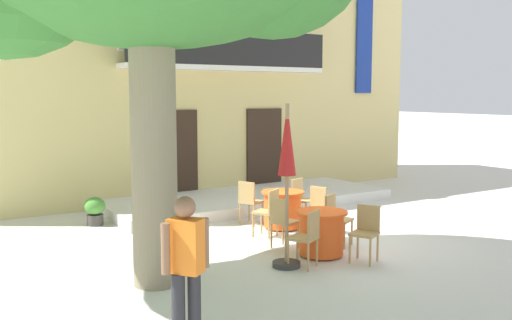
{
  "coord_description": "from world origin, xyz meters",
  "views": [
    {
      "loc": [
        -6.79,
        -8.12,
        2.69
      ],
      "look_at": [
        -0.32,
        2.09,
        1.3
      ],
      "focal_mm": 40.23,
      "sensor_mm": 36.0,
      "label": 1
    }
  ],
  "objects_px": {
    "cafe_chair_near_tree_0": "(366,229)",
    "cafe_chair_middle_1": "(249,199)",
    "cafe_chair_near_tree_3": "(307,235)",
    "ground_planter_left": "(95,210)",
    "cafe_umbrella": "(287,161)",
    "cafe_table_middle": "(283,209)",
    "pedestrian_near_entrance": "(186,266)",
    "cafe_chair_near_tree_1": "(336,216)",
    "cafe_chair_middle_0": "(301,197)",
    "cafe_table_near_tree": "(321,233)",
    "cafe_chair_near_tree_2": "(283,219)",
    "cafe_chair_middle_3": "(315,207)",
    "cafe_chair_middle_2": "(269,209)"
  },
  "relations": [
    {
      "from": "cafe_chair_near_tree_3",
      "to": "pedestrian_near_entrance",
      "type": "distance_m",
      "value": 3.36
    },
    {
      "from": "cafe_chair_middle_0",
      "to": "cafe_chair_middle_1",
      "type": "xyz_separation_m",
      "value": [
        -1.08,
        0.34,
        0.0
      ]
    },
    {
      "from": "cafe_table_middle",
      "to": "cafe_chair_middle_2",
      "type": "bearing_deg",
      "value": -145.39
    },
    {
      "from": "ground_planter_left",
      "to": "cafe_umbrella",
      "type": "bearing_deg",
      "value": -69.46
    },
    {
      "from": "cafe_chair_near_tree_0",
      "to": "cafe_chair_middle_2",
      "type": "distance_m",
      "value": 2.21
    },
    {
      "from": "cafe_chair_middle_0",
      "to": "cafe_chair_near_tree_1",
      "type": "bearing_deg",
      "value": -108.73
    },
    {
      "from": "cafe_chair_near_tree_1",
      "to": "cafe_chair_middle_1",
      "type": "height_order",
      "value": "same"
    },
    {
      "from": "cafe_chair_middle_1",
      "to": "ground_planter_left",
      "type": "xyz_separation_m",
      "value": [
        -2.72,
        1.66,
        -0.2
      ]
    },
    {
      "from": "cafe_table_near_tree",
      "to": "cafe_chair_near_tree_1",
      "type": "relative_size",
      "value": 0.95
    },
    {
      "from": "cafe_table_near_tree",
      "to": "cafe_umbrella",
      "type": "distance_m",
      "value": 1.54
    },
    {
      "from": "cafe_chair_near_tree_3",
      "to": "cafe_chair_near_tree_2",
      "type": "bearing_deg",
      "value": 74.33
    },
    {
      "from": "cafe_chair_near_tree_1",
      "to": "cafe_table_middle",
      "type": "xyz_separation_m",
      "value": [
        -0.06,
        1.56,
        -0.14
      ]
    },
    {
      "from": "cafe_chair_near_tree_2",
      "to": "cafe_umbrella",
      "type": "xyz_separation_m",
      "value": [
        -0.54,
        -0.88,
        1.14
      ]
    },
    {
      "from": "cafe_chair_near_tree_1",
      "to": "pedestrian_near_entrance",
      "type": "relative_size",
      "value": 0.55
    },
    {
      "from": "cafe_chair_middle_0",
      "to": "cafe_chair_near_tree_0",
      "type": "bearing_deg",
      "value": -106.75
    },
    {
      "from": "cafe_chair_near_tree_2",
      "to": "cafe_chair_middle_1",
      "type": "distance_m",
      "value": 1.98
    },
    {
      "from": "cafe_chair_near_tree_1",
      "to": "cafe_chair_middle_2",
      "type": "relative_size",
      "value": 1.0
    },
    {
      "from": "cafe_chair_middle_1",
      "to": "pedestrian_near_entrance",
      "type": "distance_m",
      "value": 6.01
    },
    {
      "from": "cafe_chair_near_tree_2",
      "to": "ground_planter_left",
      "type": "xyz_separation_m",
      "value": [
        -2.21,
        3.58,
        -0.2
      ]
    },
    {
      "from": "pedestrian_near_entrance",
      "to": "cafe_chair_middle_3",
      "type": "bearing_deg",
      "value": 37.92
    },
    {
      "from": "cafe_chair_middle_2",
      "to": "cafe_chair_middle_3",
      "type": "relative_size",
      "value": 1.0
    },
    {
      "from": "cafe_chair_near_tree_3",
      "to": "cafe_chair_middle_3",
      "type": "height_order",
      "value": "same"
    },
    {
      "from": "cafe_table_near_tree",
      "to": "cafe_chair_near_tree_2",
      "type": "height_order",
      "value": "cafe_chair_near_tree_2"
    },
    {
      "from": "cafe_chair_near_tree_3",
      "to": "ground_planter_left",
      "type": "xyz_separation_m",
      "value": [
        -1.9,
        4.69,
        -0.2
      ]
    },
    {
      "from": "cafe_chair_middle_1",
      "to": "cafe_chair_middle_0",
      "type": "bearing_deg",
      "value": -17.52
    },
    {
      "from": "cafe_chair_near_tree_3",
      "to": "cafe_umbrella",
      "type": "xyz_separation_m",
      "value": [
        -0.23,
        0.23,
        1.14
      ]
    },
    {
      "from": "cafe_table_middle",
      "to": "pedestrian_near_entrance",
      "type": "distance_m",
      "value": 5.8
    },
    {
      "from": "cafe_chair_middle_0",
      "to": "cafe_chair_middle_1",
      "type": "relative_size",
      "value": 1.0
    },
    {
      "from": "cafe_chair_near_tree_0",
      "to": "cafe_umbrella",
      "type": "xyz_separation_m",
      "value": [
        -1.25,
        0.44,
        1.14
      ]
    },
    {
      "from": "cafe_umbrella",
      "to": "pedestrian_near_entrance",
      "type": "relative_size",
      "value": 1.53
    },
    {
      "from": "cafe_chair_near_tree_2",
      "to": "cafe_chair_near_tree_3",
      "type": "height_order",
      "value": "same"
    },
    {
      "from": "cafe_chair_near_tree_0",
      "to": "cafe_chair_near_tree_2",
      "type": "distance_m",
      "value": 1.5
    },
    {
      "from": "cafe_chair_near_tree_0",
      "to": "cafe_table_middle",
      "type": "bearing_deg",
      "value": 85.94
    },
    {
      "from": "ground_planter_left",
      "to": "cafe_chair_middle_1",
      "type": "bearing_deg",
      "value": -31.47
    },
    {
      "from": "cafe_chair_near_tree_2",
      "to": "cafe_table_near_tree",
      "type": "bearing_deg",
      "value": -65.76
    },
    {
      "from": "cafe_chair_near_tree_3",
      "to": "pedestrian_near_entrance",
      "type": "bearing_deg",
      "value": -149.28
    },
    {
      "from": "cafe_chair_near_tree_3",
      "to": "pedestrian_near_entrance",
      "type": "height_order",
      "value": "pedestrian_near_entrance"
    },
    {
      "from": "cafe_umbrella",
      "to": "ground_planter_left",
      "type": "relative_size",
      "value": 4.37
    },
    {
      "from": "cafe_table_near_tree",
      "to": "cafe_chair_near_tree_2",
      "type": "bearing_deg",
      "value": 114.24
    },
    {
      "from": "cafe_table_middle",
      "to": "ground_planter_left",
      "type": "bearing_deg",
      "value": 143.38
    },
    {
      "from": "cafe_chair_middle_3",
      "to": "ground_planter_left",
      "type": "distance_m",
      "value": 4.53
    },
    {
      "from": "cafe_chair_near_tree_0",
      "to": "cafe_chair_middle_1",
      "type": "relative_size",
      "value": 1.0
    },
    {
      "from": "cafe_chair_near_tree_2",
      "to": "cafe_chair_middle_1",
      "type": "bearing_deg",
      "value": 75.27
    },
    {
      "from": "cafe_chair_middle_1",
      "to": "cafe_umbrella",
      "type": "xyz_separation_m",
      "value": [
        -1.04,
        -2.8,
        1.14
      ]
    },
    {
      "from": "cafe_table_near_tree",
      "to": "cafe_table_middle",
      "type": "height_order",
      "value": "same"
    },
    {
      "from": "cafe_chair_middle_1",
      "to": "pedestrian_near_entrance",
      "type": "bearing_deg",
      "value": -127.88
    },
    {
      "from": "cafe_chair_near_tree_0",
      "to": "cafe_chair_middle_1",
      "type": "distance_m",
      "value": 3.25
    },
    {
      "from": "cafe_chair_near_tree_3",
      "to": "cafe_table_middle",
      "type": "bearing_deg",
      "value": 63.18
    },
    {
      "from": "cafe_chair_near_tree_1",
      "to": "cafe_chair_middle_3",
      "type": "bearing_deg",
      "value": 75.81
    },
    {
      "from": "cafe_chair_middle_1",
      "to": "pedestrian_near_entrance",
      "type": "height_order",
      "value": "pedestrian_near_entrance"
    }
  ]
}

